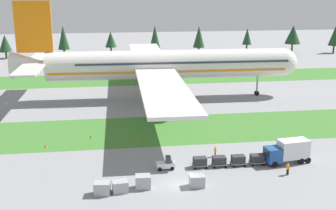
% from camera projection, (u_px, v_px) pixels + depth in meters
% --- Properties ---
extents(ground_plane, '(400.00, 400.00, 0.00)m').
position_uv_depth(ground_plane, '(180.00, 185.00, 58.41)').
color(ground_plane, gray).
extents(grass_strip_near, '(320.00, 17.28, 0.01)m').
position_uv_depth(grass_strip_near, '(160.00, 130.00, 80.58)').
color(grass_strip_near, '#3D752D').
rests_on(grass_strip_near, ground).
extents(grass_strip_far, '(320.00, 17.28, 0.01)m').
position_uv_depth(grass_strip_far, '(140.00, 79.00, 125.04)').
color(grass_strip_far, '#3D752D').
rests_on(grass_strip_far, ground).
extents(airliner, '(66.72, 81.83, 22.84)m').
position_uv_depth(airliner, '(159.00, 64.00, 101.05)').
color(airliner, silver).
rests_on(airliner, ground).
extents(baggage_tug, '(2.62, 1.34, 1.97)m').
position_uv_depth(baggage_tug, '(166.00, 164.00, 63.13)').
color(baggage_tug, silver).
rests_on(baggage_tug, ground).
extents(cargo_dolly_lead, '(2.22, 1.53, 1.55)m').
position_uv_depth(cargo_dolly_lead, '(200.00, 162.00, 63.71)').
color(cargo_dolly_lead, '#A3A3A8').
rests_on(cargo_dolly_lead, ground).
extents(cargo_dolly_second, '(2.22, 1.53, 1.55)m').
position_uv_depth(cargo_dolly_second, '(219.00, 161.00, 64.07)').
color(cargo_dolly_second, '#A3A3A8').
rests_on(cargo_dolly_second, ground).
extents(cargo_dolly_third, '(2.22, 1.53, 1.55)m').
position_uv_depth(cargo_dolly_third, '(238.00, 160.00, 64.42)').
color(cargo_dolly_third, '#A3A3A8').
rests_on(cargo_dolly_third, ground).
extents(cargo_dolly_fourth, '(2.22, 1.53, 1.55)m').
position_uv_depth(cargo_dolly_fourth, '(257.00, 159.00, 64.77)').
color(cargo_dolly_fourth, '#A3A3A8').
rests_on(cargo_dolly_fourth, ground).
extents(catering_truck, '(7.19, 3.15, 3.58)m').
position_uv_depth(catering_truck, '(288.00, 151.00, 65.08)').
color(catering_truck, '#1E4C8E').
rests_on(catering_truck, ground).
extents(ground_crew_marshaller, '(0.36, 0.53, 1.74)m').
position_uv_depth(ground_crew_marshaller, '(215.00, 151.00, 67.78)').
color(ground_crew_marshaller, black).
rests_on(ground_crew_marshaller, ground).
extents(ground_crew_loader, '(0.36, 0.52, 1.74)m').
position_uv_depth(ground_crew_loader, '(288.00, 169.00, 61.19)').
color(ground_crew_loader, black).
rests_on(ground_crew_loader, ground).
extents(uld_container_0, '(2.06, 1.68, 1.80)m').
position_uv_depth(uld_container_0, '(143.00, 182.00, 57.19)').
color(uld_container_0, '#A3A3A8').
rests_on(uld_container_0, ground).
extents(uld_container_1, '(2.17, 1.82, 1.67)m').
position_uv_depth(uld_container_1, '(102.00, 188.00, 55.46)').
color(uld_container_1, '#A3A3A8').
rests_on(uld_container_1, ground).
extents(uld_container_2, '(2.16, 1.80, 1.52)m').
position_uv_depth(uld_container_2, '(120.00, 186.00, 56.15)').
color(uld_container_2, '#A3A3A8').
rests_on(uld_container_2, ground).
extents(uld_container_3, '(2.06, 1.67, 1.61)m').
position_uv_depth(uld_container_3, '(197.00, 181.00, 57.67)').
color(uld_container_3, '#A3A3A8').
rests_on(uld_container_3, ground).
extents(taxiway_marker_0, '(0.44, 0.44, 0.53)m').
position_uv_depth(taxiway_marker_0, '(136.00, 139.00, 74.77)').
color(taxiway_marker_0, orange).
rests_on(taxiway_marker_0, ground).
extents(taxiway_marker_1, '(0.44, 0.44, 0.62)m').
position_uv_depth(taxiway_marker_1, '(91.00, 136.00, 76.30)').
color(taxiway_marker_1, orange).
rests_on(taxiway_marker_1, ground).
extents(taxiway_marker_2, '(0.44, 0.44, 0.59)m').
position_uv_depth(taxiway_marker_2, '(46.00, 146.00, 71.76)').
color(taxiway_marker_2, orange).
rests_on(taxiway_marker_2, ground).
extents(distant_tree_line, '(203.64, 10.75, 11.87)m').
position_uv_depth(distant_tree_line, '(131.00, 38.00, 162.97)').
color(distant_tree_line, '#4C3823').
rests_on(distant_tree_line, ground).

